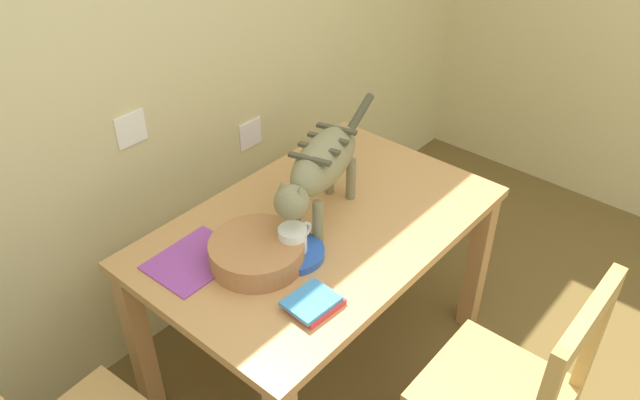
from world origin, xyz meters
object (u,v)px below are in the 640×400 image
object	(u,v)px
wicker_basket	(257,252)
wooden_chair_far	(506,396)
magazine	(194,260)
saucer_bowl	(293,253)
book_stack	(313,303)
coffee_mug	(293,239)
cat	(321,165)
dining_table	(320,242)

from	to	relation	value
wicker_basket	wooden_chair_far	size ratio (longest dim) A/B	0.33
magazine	saucer_bowl	bearing A→B (deg)	-46.44
wooden_chair_far	magazine	bearing A→B (deg)	111.47
wooden_chair_far	wicker_basket	bearing A→B (deg)	107.23
book_stack	saucer_bowl	bearing A→B (deg)	56.94
saucer_bowl	wooden_chair_far	bearing A→B (deg)	-77.84
coffee_mug	wicker_basket	world-z (taller)	coffee_mug
saucer_bowl	wooden_chair_far	size ratio (longest dim) A/B	0.22
cat	wooden_chair_far	world-z (taller)	cat
dining_table	saucer_bowl	bearing A→B (deg)	-165.49
coffee_mug	magazine	size ratio (longest dim) A/B	0.48
dining_table	book_stack	bearing A→B (deg)	-142.12
magazine	book_stack	distance (m)	0.45
dining_table	wooden_chair_far	distance (m)	0.81
wicker_basket	book_stack	bearing A→B (deg)	-97.27
book_stack	wooden_chair_far	world-z (taller)	wooden_chair_far
book_stack	dining_table	bearing A→B (deg)	37.88
magazine	wooden_chair_far	bearing A→B (deg)	-69.66
dining_table	saucer_bowl	distance (m)	0.23
cat	book_stack	xyz separation A→B (m)	(-0.35, -0.27, -0.21)
cat	wooden_chair_far	distance (m)	0.94
cat	saucer_bowl	size ratio (longest dim) A/B	3.42
saucer_bowl	magazine	distance (m)	0.33
cat	saucer_bowl	bearing A→B (deg)	90.00
cat	book_stack	world-z (taller)	cat
cat	book_stack	distance (m)	0.49
book_stack	wooden_chair_far	bearing A→B (deg)	-61.32
wicker_basket	wooden_chair_far	bearing A→B (deg)	-72.30
wicker_basket	dining_table	bearing A→B (deg)	-3.51
wicker_basket	wooden_chair_far	xyz separation A→B (m)	(0.26, -0.81, -0.30)
coffee_mug	book_stack	xyz separation A→B (m)	(-0.14, -0.21, -0.06)
book_stack	wicker_basket	distance (m)	0.28
dining_table	magazine	size ratio (longest dim) A/B	4.49
saucer_bowl	wooden_chair_far	world-z (taller)	wooden_chair_far
dining_table	saucer_bowl	world-z (taller)	saucer_bowl
coffee_mug	book_stack	distance (m)	0.25
dining_table	coffee_mug	size ratio (longest dim) A/B	9.34
wicker_basket	magazine	bearing A→B (deg)	129.42
coffee_mug	wicker_basket	size ratio (longest dim) A/B	0.44
coffee_mug	magazine	xyz separation A→B (m)	(-0.24, 0.23, -0.07)
dining_table	magazine	xyz separation A→B (m)	(-0.43, 0.18, 0.09)
wooden_chair_far	book_stack	bearing A→B (deg)	118.21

